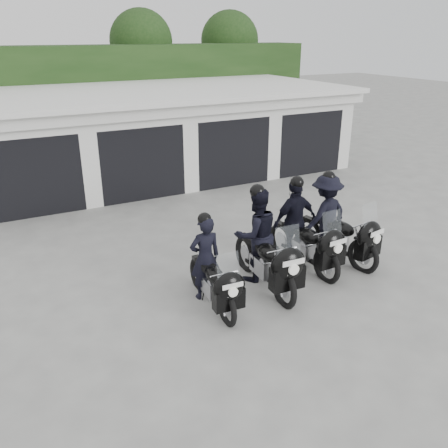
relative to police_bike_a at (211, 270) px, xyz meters
name	(u,v)px	position (x,y,z in m)	size (l,w,h in m)	color
ground	(229,274)	(0.86, 0.91, -0.71)	(80.00, 80.00, 0.00)	#9B9B96
garage_block	(118,138)	(0.86, 8.96, 0.71)	(16.40, 6.80, 2.96)	silver
background_vegetation	(92,84)	(1.23, 13.82, 2.06)	(20.00, 3.90, 5.80)	#193312
police_bike_a	(211,270)	(0.00, 0.00, 0.00)	(0.67, 2.07, 1.80)	black
police_bike_b	(261,243)	(1.25, 0.28, 0.18)	(0.99, 2.43, 2.11)	black
police_bike_c	(300,228)	(2.45, 0.62, 0.15)	(1.14, 2.33, 2.03)	black
police_bike_d	(332,221)	(3.30, 0.61, 0.16)	(1.32, 2.33, 2.04)	black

